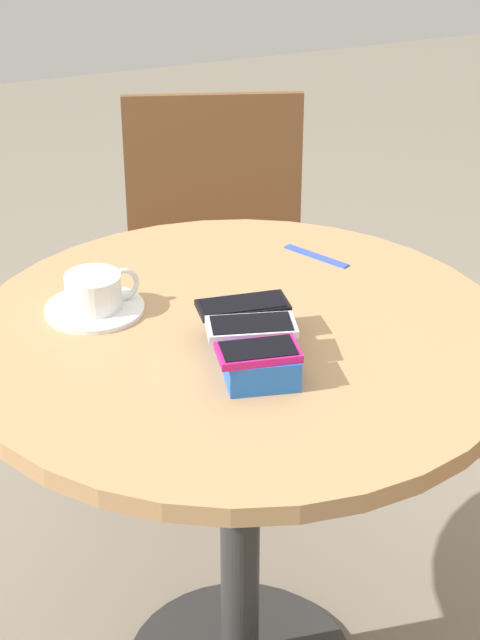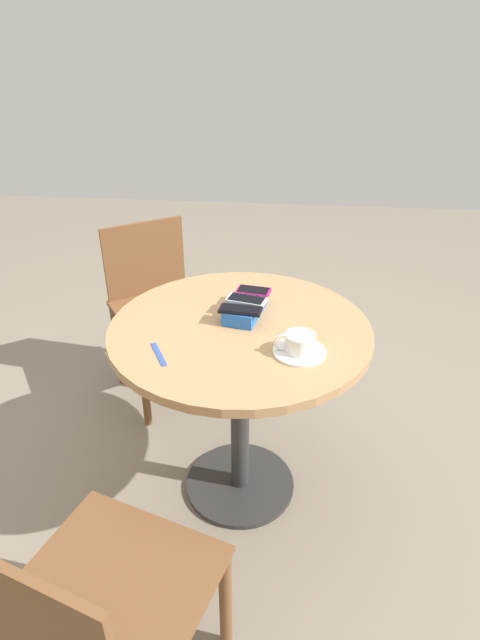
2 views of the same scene
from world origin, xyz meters
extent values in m
plane|color=gray|center=(0.00, 0.00, 0.00)|extent=(8.00, 8.00, 0.00)
cylinder|color=#2D2D2D|center=(0.00, 0.00, 0.01)|extent=(0.43, 0.43, 0.02)
cylinder|color=#2D2D2D|center=(0.00, 0.00, 0.37)|extent=(0.07, 0.07, 0.69)
cylinder|color=tan|center=(0.00, 0.00, 0.73)|extent=(0.87, 0.87, 0.03)
cube|color=blue|center=(-0.08, 0.01, 0.77)|extent=(0.23, 0.14, 0.05)
cube|color=white|center=(-0.09, -0.04, 0.76)|extent=(0.12, 0.03, 0.02)
cube|color=#D11975|center=(-0.15, 0.03, 0.80)|extent=(0.08, 0.13, 0.01)
cube|color=black|center=(-0.15, 0.03, 0.80)|extent=(0.07, 0.11, 0.00)
cube|color=silver|center=(-0.08, 0.01, 0.80)|extent=(0.10, 0.14, 0.01)
cube|color=black|center=(-0.08, 0.01, 0.80)|extent=(0.08, 0.13, 0.00)
cube|color=black|center=(-0.01, 0.00, 0.80)|extent=(0.08, 0.15, 0.01)
cube|color=black|center=(-0.01, 0.00, 0.80)|extent=(0.07, 0.13, 0.00)
cylinder|color=white|center=(0.15, 0.20, 0.75)|extent=(0.16, 0.16, 0.01)
cylinder|color=white|center=(0.15, 0.20, 0.78)|extent=(0.09, 0.09, 0.06)
cylinder|color=olive|center=(0.15, 0.20, 0.80)|extent=(0.08, 0.08, 0.00)
torus|color=white|center=(0.15, 0.15, 0.78)|extent=(0.01, 0.06, 0.06)
cube|color=blue|center=(0.20, -0.22, 0.75)|extent=(0.12, 0.08, 0.00)
cube|color=brown|center=(-0.58, -0.42, 0.46)|extent=(0.59, 0.59, 0.02)
cube|color=brown|center=(-0.75, -0.54, 0.65)|extent=(0.25, 0.33, 0.36)
cylinder|color=brown|center=(-0.32, -0.47, 0.23)|extent=(0.04, 0.04, 0.45)
cylinder|color=brown|center=(-0.54, -0.16, 0.23)|extent=(0.04, 0.04, 0.45)
cylinder|color=brown|center=(-0.63, -0.69, 0.23)|extent=(0.04, 0.04, 0.45)
cylinder|color=brown|center=(-0.85, -0.38, 0.23)|extent=(0.04, 0.04, 0.45)
cube|color=brown|center=(0.74, -0.23, 0.42)|extent=(0.57, 0.57, 0.02)
cube|color=brown|center=(0.95, -0.30, 0.63)|extent=(0.15, 0.42, 0.39)
cylinder|color=brown|center=(0.61, 0.03, 0.21)|extent=(0.04, 0.04, 0.41)
cylinder|color=brown|center=(0.49, -0.37, 0.21)|extent=(0.04, 0.04, 0.41)
camera|label=1|loc=(-1.36, 0.52, 1.57)|focal=60.00mm
camera|label=2|loc=(1.42, 0.15, 1.57)|focal=28.00mm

